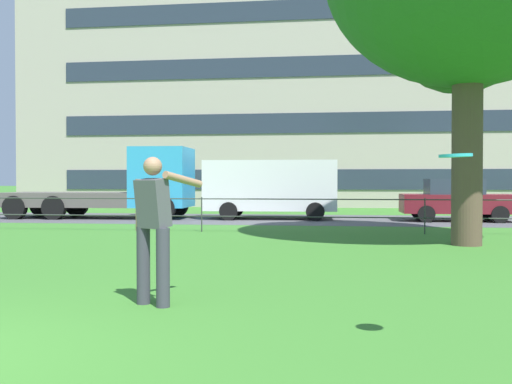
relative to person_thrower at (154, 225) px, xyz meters
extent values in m
cube|color=#4C4C51|center=(-1.61, 15.25, -0.94)|extent=(80.00, 6.08, 0.01)
cylinder|color=#333833|center=(-1.61, 9.64, -0.45)|extent=(0.04, 0.04, 1.00)
cylinder|color=#333833|center=(4.64, 9.64, -0.45)|extent=(0.04, 0.04, 1.00)
cylinder|color=#333833|center=(-1.61, 9.64, -0.50)|extent=(37.50, 0.03, 0.03)
cylinder|color=#333833|center=(-1.61, 9.64, 0.00)|extent=(37.50, 0.03, 0.03)
cylinder|color=brown|center=(5.15, 7.02, 1.35)|extent=(0.68, 0.68, 4.60)
sphere|color=#2B6021|center=(5.48, 9.29, 4.76)|extent=(3.84, 3.84, 3.84)
cylinder|color=#383842|center=(-0.15, 0.06, -0.49)|extent=(0.16, 0.16, 0.92)
cylinder|color=#383842|center=(0.14, -0.09, -0.49)|extent=(0.16, 0.16, 0.92)
cube|color=#4C4C51|center=(-0.01, -0.01, 0.26)|extent=(0.45, 0.42, 0.59)
sphere|color=#A87A5B|center=(-0.01, -0.01, 0.69)|extent=(0.22, 0.22, 0.22)
cylinder|color=#A87A5B|center=(0.31, 0.17, 0.54)|extent=(0.37, 0.60, 0.20)
cylinder|color=#A87A5B|center=(-0.21, 0.09, 0.23)|extent=(0.09, 0.09, 0.62)
cylinder|color=#2DB2C6|center=(3.09, -1.60, 0.73)|extent=(0.32, 0.32, 0.03)
cube|color=#2D99D1|center=(-4.41, 15.15, 0.65)|extent=(2.17, 2.36, 2.30)
cube|color=#283342|center=(-3.52, 15.17, 1.00)|extent=(0.17, 1.84, 0.87)
cube|color=#56514C|center=(-8.06, 15.04, -0.22)|extent=(5.27, 2.45, 0.56)
cylinder|color=black|center=(-4.13, 16.21, -0.50)|extent=(0.91, 0.33, 0.90)
cylinder|color=black|center=(-4.07, 14.10, -0.50)|extent=(0.91, 0.33, 0.90)
cylinder|color=black|center=(-8.35, 16.09, -0.50)|extent=(0.91, 0.33, 0.90)
cylinder|color=black|center=(-8.29, 13.98, -0.50)|extent=(0.91, 0.33, 0.90)
cylinder|color=black|center=(-9.91, 16.05, -0.50)|extent=(0.91, 0.33, 0.90)
cylinder|color=black|center=(-9.85, 13.93, -0.50)|extent=(0.91, 0.33, 0.90)
cube|color=white|center=(-0.21, 15.40, 0.34)|extent=(5.07, 2.15, 1.90)
cube|color=#283342|center=(1.79, 15.47, 0.68)|extent=(0.18, 1.67, 0.76)
cylinder|color=black|center=(1.45, 16.39, -0.61)|extent=(0.69, 0.27, 0.68)
cylinder|color=black|center=(1.52, 14.53, -0.61)|extent=(0.69, 0.27, 0.68)
cylinder|color=black|center=(-1.74, 16.27, -0.61)|extent=(0.69, 0.27, 0.68)
cylinder|color=black|center=(-1.68, 14.41, -0.61)|extent=(0.69, 0.27, 0.68)
cube|color=maroon|center=(6.66, 15.06, -0.31)|extent=(4.00, 1.71, 0.68)
cube|color=#2D3847|center=(6.51, 15.06, 0.31)|extent=(1.90, 1.52, 0.56)
cylinder|color=black|center=(7.90, 15.87, -0.65)|extent=(0.60, 0.20, 0.60)
cylinder|color=black|center=(7.91, 14.25, -0.65)|extent=(0.60, 0.20, 0.60)
cylinder|color=black|center=(5.42, 15.86, -0.65)|extent=(0.60, 0.20, 0.60)
cylinder|color=black|center=(5.43, 14.24, -0.65)|extent=(0.60, 0.20, 0.60)
cube|color=#ADA393|center=(3.51, 31.78, 5.21)|extent=(39.28, 13.78, 12.32)
cube|color=gray|center=(3.51, 31.78, 11.57)|extent=(39.52, 14.02, 0.40)
cube|color=#283342|center=(3.51, 24.86, 0.59)|extent=(33.00, 0.06, 1.10)
cube|color=#283342|center=(3.51, 24.86, 3.67)|extent=(33.00, 0.06, 1.10)
cube|color=#283342|center=(3.51, 24.86, 6.75)|extent=(33.00, 0.06, 1.10)
cube|color=#283342|center=(3.51, 24.86, 9.83)|extent=(33.00, 0.06, 1.10)
camera|label=1|loc=(2.06, -6.53, 0.52)|focal=40.30mm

